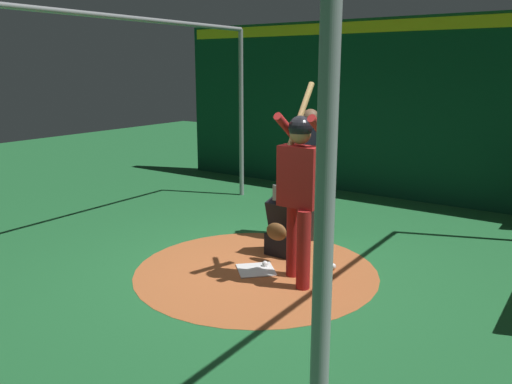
{
  "coord_description": "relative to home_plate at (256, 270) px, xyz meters",
  "views": [
    {
      "loc": [
        4.67,
        3.21,
        2.31
      ],
      "look_at": [
        0.0,
        0.0,
        0.95
      ],
      "focal_mm": 36.25,
      "sensor_mm": 36.0,
      "label": 1
    }
  ],
  "objects": [
    {
      "name": "home_plate",
      "position": [
        0.0,
        0.0,
        0.0
      ],
      "size": [
        0.59,
        0.59,
        0.01
      ],
      "primitive_type": "cube",
      "rotation": [
        0.0,
        0.0,
        0.79
      ],
      "color": "white",
      "rests_on": "dirt_circle"
    },
    {
      "name": "baseball_0",
      "position": [
        -0.53,
        0.73,
        0.03
      ],
      "size": [
        0.07,
        0.07,
        0.07
      ],
      "primitive_type": "sphere",
      "color": "white",
      "rests_on": "dirt_circle"
    },
    {
      "name": "catcher",
      "position": [
        -0.65,
        -0.02,
        0.35
      ],
      "size": [
        0.58,
        0.4,
        0.93
      ],
      "color": "black",
      "rests_on": "ground"
    },
    {
      "name": "back_wall",
      "position": [
        -4.39,
        0.0,
        1.58
      ],
      "size": [
        0.22,
        9.17,
        3.17
      ],
      "color": "#0C3D26",
      "rests_on": "ground"
    },
    {
      "name": "ground_plane",
      "position": [
        0.0,
        0.0,
        -0.01
      ],
      "size": [
        25.17,
        25.17,
        0.0
      ],
      "primitive_type": "plane",
      "color": "#216633"
    },
    {
      "name": "batter",
      "position": [
        -0.01,
        0.56,
        1.11
      ],
      "size": [
        0.68,
        0.49,
        2.17
      ],
      "color": "maroon",
      "rests_on": "ground"
    },
    {
      "name": "dirt_circle",
      "position": [
        0.0,
        0.0,
        -0.01
      ],
      "size": [
        2.83,
        2.83,
        0.01
      ],
      "primitive_type": "cylinder",
      "color": "#B76033",
      "rests_on": "ground"
    },
    {
      "name": "umpire",
      "position": [
        -1.38,
        -0.07,
        1.0
      ],
      "size": [
        0.22,
        0.49,
        1.79
      ],
      "color": "#4C4C51",
      "rests_on": "ground"
    },
    {
      "name": "baseball_1",
      "position": [
        -0.15,
        0.03,
        0.03
      ],
      "size": [
        0.07,
        0.07,
        0.07
      ],
      "primitive_type": "sphere",
      "color": "white",
      "rests_on": "dirt_circle"
    },
    {
      "name": "cage_frame",
      "position": [
        0.0,
        0.0,
        2.11
      ],
      "size": [
        5.92,
        4.74,
        3.0
      ],
      "color": "gray",
      "rests_on": "ground"
    }
  ]
}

